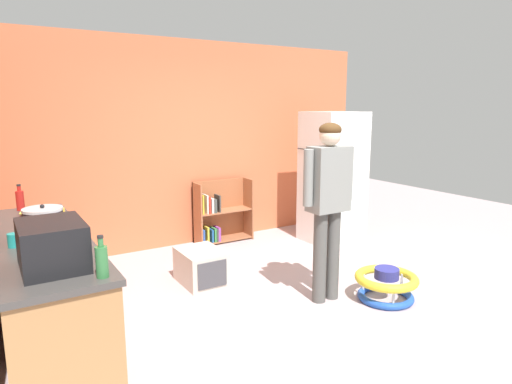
# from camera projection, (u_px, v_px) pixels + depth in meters

# --- Properties ---
(ground_plane) EXTENTS (12.00, 12.00, 0.00)m
(ground_plane) POSITION_uv_depth(u_px,v_px,m) (301.00, 300.00, 4.34)
(ground_plane) COLOR #B19C9D
(ground_plane) RESTS_ON ground
(back_wall) EXTENTS (5.20, 0.06, 2.70)m
(back_wall) POSITION_uv_depth(u_px,v_px,m) (198.00, 144.00, 6.03)
(back_wall) COLOR #C96741
(back_wall) RESTS_ON ground
(kitchen_counter) EXTENTS (0.65, 2.32, 0.90)m
(kitchen_counter) POSITION_uv_depth(u_px,v_px,m) (45.00, 294.00, 3.40)
(kitchen_counter) COLOR #AB7747
(kitchen_counter) RESTS_ON ground
(refrigerator) EXTENTS (0.73, 0.68, 1.78)m
(refrigerator) POSITION_uv_depth(u_px,v_px,m) (332.00, 178.00, 6.12)
(refrigerator) COLOR white
(refrigerator) RESTS_ON ground
(bookshelf) EXTENTS (0.80, 0.28, 0.85)m
(bookshelf) POSITION_uv_depth(u_px,v_px,m) (219.00, 215.00, 6.16)
(bookshelf) COLOR #9C5E3D
(bookshelf) RESTS_ON ground
(standing_person) EXTENTS (0.57, 0.22, 1.71)m
(standing_person) POSITION_uv_depth(u_px,v_px,m) (328.00, 196.00, 4.17)
(standing_person) COLOR #4E4E4C
(standing_person) RESTS_ON ground
(baby_walker) EXTENTS (0.60, 0.60, 0.32)m
(baby_walker) POSITION_uv_depth(u_px,v_px,m) (386.00, 284.00, 4.32)
(baby_walker) COLOR blue
(baby_walker) RESTS_ON ground
(pet_carrier) EXTENTS (0.42, 0.55, 0.36)m
(pet_carrier) POSITION_uv_depth(u_px,v_px,m) (201.00, 267.00, 4.74)
(pet_carrier) COLOR beige
(pet_carrier) RESTS_ON ground
(microwave) EXTENTS (0.37, 0.48, 0.28)m
(microwave) POSITION_uv_depth(u_px,v_px,m) (53.00, 245.00, 2.67)
(microwave) COLOR black
(microwave) RESTS_ON kitchen_counter
(crock_pot) EXTENTS (0.28, 0.28, 0.26)m
(crock_pot) POSITION_uv_depth(u_px,v_px,m) (44.00, 223.00, 3.26)
(crock_pot) COLOR black
(crock_pot) RESTS_ON kitchen_counter
(banana_bunch) EXTENTS (0.15, 0.16, 0.04)m
(banana_bunch) POSITION_uv_depth(u_px,v_px,m) (26.00, 212.00, 3.98)
(banana_bunch) COLOR yellow
(banana_bunch) RESTS_ON kitchen_counter
(green_glass_bottle) EXTENTS (0.07, 0.07, 0.25)m
(green_glass_bottle) POSITION_uv_depth(u_px,v_px,m) (102.00, 260.00, 2.52)
(green_glass_bottle) COLOR #33753D
(green_glass_bottle) RESTS_ON kitchen_counter
(ketchup_bottle) EXTENTS (0.07, 0.07, 0.25)m
(ketchup_bottle) POSITION_uv_depth(u_px,v_px,m) (20.00, 200.00, 4.14)
(ketchup_bottle) COLOR red
(ketchup_bottle) RESTS_ON kitchen_counter
(yellow_cup) EXTENTS (0.08, 0.08, 0.09)m
(yellow_cup) POSITION_uv_depth(u_px,v_px,m) (60.00, 214.00, 3.83)
(yellow_cup) COLOR yellow
(yellow_cup) RESTS_ON kitchen_counter
(blue_cup) EXTENTS (0.08, 0.08, 0.09)m
(blue_cup) POSITION_uv_depth(u_px,v_px,m) (52.00, 218.00, 3.69)
(blue_cup) COLOR blue
(blue_cup) RESTS_ON kitchen_counter
(teal_cup) EXTENTS (0.08, 0.08, 0.09)m
(teal_cup) POSITION_uv_depth(u_px,v_px,m) (14.00, 240.00, 3.07)
(teal_cup) COLOR teal
(teal_cup) RESTS_ON kitchen_counter
(red_cup) EXTENTS (0.08, 0.08, 0.09)m
(red_cup) POSITION_uv_depth(u_px,v_px,m) (74.00, 239.00, 3.10)
(red_cup) COLOR red
(red_cup) RESTS_ON kitchen_counter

